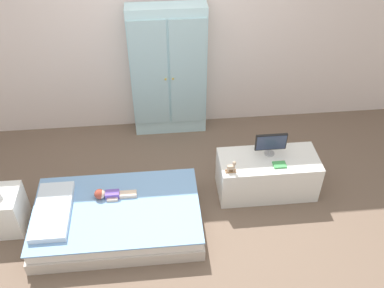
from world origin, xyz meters
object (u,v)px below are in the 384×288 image
Objects in this scene: wardrobe at (169,73)px; book_green at (280,165)px; doll at (108,194)px; nightstand at (3,211)px; tv_monitor at (271,143)px; bed at (118,217)px; rocking_horse_toy at (232,167)px; tv_stand at (267,175)px.

book_green is at bearing -51.53° from wardrobe.
doll is 0.97m from nightstand.
book_green is (0.06, -0.18, -0.13)m from tv_monitor.
tv_monitor reaches higher than nightstand.
nightstand is at bearing -173.21° from tv_monitor.
rocking_horse_toy is at bearing 10.27° from bed.
tv_stand is at bearing 12.77° from bed.
book_green is at bearing 8.64° from bed.
doll is 0.40× the size of tv_stand.
nightstand is 2.62m from book_green.
wardrobe is (1.63, 1.37, 0.57)m from nightstand.
wardrobe is at bearing 40.01° from nightstand.
tv_monitor is (0.02, 0.08, 0.35)m from tv_stand.
tv_monitor is (2.55, 0.30, 0.36)m from nightstand.
nightstand is 3.29× the size of rocking_horse_toy.
wardrobe is 1.42m from tv_monitor.
book_green is at bearing 2.82° from nightstand.
doll is at bearing -176.98° from book_green.
book_green is (0.98, -1.24, -0.34)m from wardrobe.
doll is at bearing -177.71° from rocking_horse_toy.
wardrobe is at bearing 131.10° from tv_monitor.
bed is at bearing -61.12° from doll.
doll is 0.95× the size of nightstand.
book_green reaches higher than tv_stand.
book_green reaches higher than bed.
tv_stand is at bearing 126.29° from book_green.
doll is at bearing -116.56° from wardrobe.
nightstand is 1.33× the size of tv_monitor.
doll is at bearing -170.63° from tv_monitor.
book_green is (1.64, 0.09, 0.15)m from doll.
rocking_horse_toy reaches higher than nightstand.
tv_monitor is at bearing 6.79° from nightstand.
tv_monitor reaches higher than book_green.
book_green is (0.07, -0.10, 0.22)m from tv_stand.
tv_stand is at bearing 19.35° from rocking_horse_toy.
nightstand is 0.42× the size of tv_stand.
tv_stand is at bearing -51.35° from wardrobe.
doll is 1.19m from rocking_horse_toy.
nightstand is at bearing -139.99° from wardrobe.
book_green is (0.47, 0.04, -0.05)m from rocking_horse_toy.
tv_stand is 0.25m from book_green.
tv_monitor is 0.23m from book_green.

